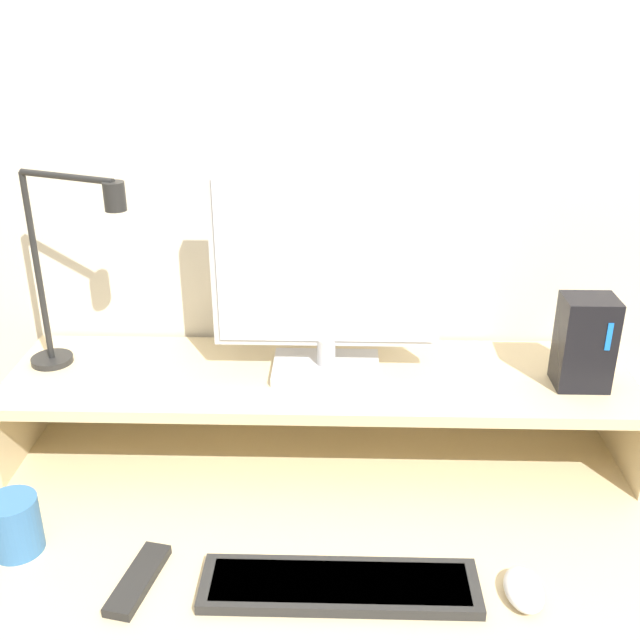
{
  "coord_description": "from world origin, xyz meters",
  "views": [
    {
      "loc": [
        0.04,
        -0.75,
        1.62
      ],
      "look_at": [
        0.0,
        0.38,
        1.11
      ],
      "focal_mm": 42.0,
      "sensor_mm": 36.0,
      "label": 1
    }
  ],
  "objects_px": {
    "desk_lamp": "(68,271)",
    "monitor": "(326,275)",
    "mouse": "(524,590)",
    "remote_control": "(138,580)",
    "router_dock": "(585,342)",
    "mug": "(15,525)",
    "keyboard": "(340,585)"
  },
  "relations": [
    {
      "from": "keyboard",
      "to": "mouse",
      "type": "distance_m",
      "value": 0.28
    },
    {
      "from": "remote_control",
      "to": "desk_lamp",
      "type": "bearing_deg",
      "value": 116.23
    },
    {
      "from": "desk_lamp",
      "to": "mouse",
      "type": "bearing_deg",
      "value": -27.17
    },
    {
      "from": "router_dock",
      "to": "desk_lamp",
      "type": "bearing_deg",
      "value": 177.8
    },
    {
      "from": "mouse",
      "to": "remote_control",
      "type": "relative_size",
      "value": 0.6
    },
    {
      "from": "monitor",
      "to": "desk_lamp",
      "type": "relative_size",
      "value": 1.1
    },
    {
      "from": "mouse",
      "to": "remote_control",
      "type": "xyz_separation_m",
      "value": [
        -0.6,
        0.01,
        -0.01
      ]
    },
    {
      "from": "monitor",
      "to": "router_dock",
      "type": "xyz_separation_m",
      "value": [
        0.48,
        -0.04,
        -0.11
      ]
    },
    {
      "from": "desk_lamp",
      "to": "monitor",
      "type": "bearing_deg",
      "value": 0.41
    },
    {
      "from": "mouse",
      "to": "desk_lamp",
      "type": "bearing_deg",
      "value": 152.83
    },
    {
      "from": "monitor",
      "to": "desk_lamp",
      "type": "distance_m",
      "value": 0.48
    },
    {
      "from": "desk_lamp",
      "to": "mouse",
      "type": "relative_size",
      "value": 4.06
    },
    {
      "from": "monitor",
      "to": "mouse",
      "type": "bearing_deg",
      "value": -52.79
    },
    {
      "from": "monitor",
      "to": "router_dock",
      "type": "distance_m",
      "value": 0.49
    },
    {
      "from": "router_dock",
      "to": "monitor",
      "type": "bearing_deg",
      "value": 175.18
    },
    {
      "from": "monitor",
      "to": "mug",
      "type": "bearing_deg",
      "value": -147.44
    },
    {
      "from": "remote_control",
      "to": "mug",
      "type": "height_order",
      "value": "mug"
    },
    {
      "from": "keyboard",
      "to": "mouse",
      "type": "relative_size",
      "value": 4.5
    },
    {
      "from": "mouse",
      "to": "mug",
      "type": "bearing_deg",
      "value": 173.95
    },
    {
      "from": "monitor",
      "to": "keyboard",
      "type": "distance_m",
      "value": 0.54
    },
    {
      "from": "keyboard",
      "to": "desk_lamp",
      "type": "bearing_deg",
      "value": 141.94
    },
    {
      "from": "desk_lamp",
      "to": "mug",
      "type": "distance_m",
      "value": 0.46
    },
    {
      "from": "mug",
      "to": "keyboard",
      "type": "bearing_deg",
      "value": -8.47
    },
    {
      "from": "desk_lamp",
      "to": "mug",
      "type": "bearing_deg",
      "value": -94.59
    },
    {
      "from": "monitor",
      "to": "keyboard",
      "type": "bearing_deg",
      "value": -85.77
    },
    {
      "from": "remote_control",
      "to": "mug",
      "type": "distance_m",
      "value": 0.24
    },
    {
      "from": "mouse",
      "to": "mug",
      "type": "distance_m",
      "value": 0.82
    },
    {
      "from": "desk_lamp",
      "to": "router_dock",
      "type": "distance_m",
      "value": 0.97
    },
    {
      "from": "router_dock",
      "to": "mouse",
      "type": "distance_m",
      "value": 0.47
    },
    {
      "from": "monitor",
      "to": "mug",
      "type": "relative_size",
      "value": 4.32
    },
    {
      "from": "monitor",
      "to": "router_dock",
      "type": "bearing_deg",
      "value": -4.82
    },
    {
      "from": "router_dock",
      "to": "mug",
      "type": "height_order",
      "value": "router_dock"
    }
  ]
}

